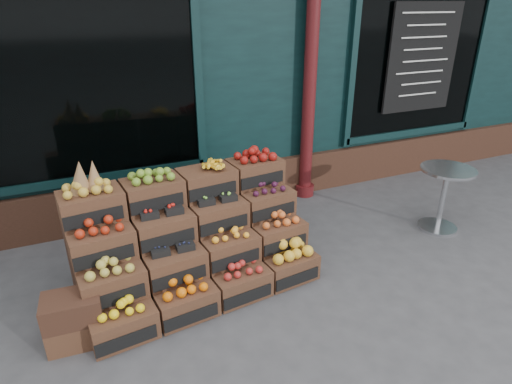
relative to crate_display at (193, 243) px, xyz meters
name	(u,v)px	position (x,y,z in m)	size (l,w,h in m)	color
ground	(301,290)	(0.95, -0.62, -0.45)	(60.00, 60.00, 0.00)	#3F3F42
shop_facade	(167,19)	(0.95, 4.50, 1.95)	(12.00, 6.24, 4.80)	black
crate_display	(193,243)	(0.00, 0.00, 0.00)	(2.41, 1.36, 1.44)	#4C2E1D
spare_crates	(74,320)	(-1.19, -0.47, -0.21)	(0.49, 0.36, 0.47)	#4C2E1D
bistro_table	(444,192)	(3.21, -0.19, 0.07)	(0.66, 0.66, 0.83)	silver
shopkeeper	(98,137)	(-0.64, 2.09, 0.63)	(0.78, 0.51, 2.15)	#175329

